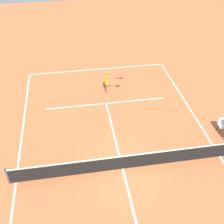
{
  "coord_description": "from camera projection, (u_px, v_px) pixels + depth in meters",
  "views": [
    {
      "loc": [
        2.16,
        9.67,
        11.47
      ],
      "look_at": [
        -0.08,
        -3.87,
        0.8
      ],
      "focal_mm": 45.31,
      "sensor_mm": 36.0,
      "label": 1
    }
  ],
  "objects": [
    {
      "name": "ground_plane",
      "position": [
        123.0,
        169.0,
        14.86
      ],
      "size": [
        60.0,
        60.0,
        0.0
      ],
      "primitive_type": "plane",
      "color": "#C66B3D"
    },
    {
      "name": "courtside_chair_mid",
      "position": [
        222.0,
        124.0,
        16.86
      ],
      "size": [
        0.44,
        0.46,
        0.95
      ],
      "color": "#262626",
      "rests_on": "ground"
    },
    {
      "name": "tennis_ball",
      "position": [
        89.0,
        110.0,
        18.78
      ],
      "size": [
        0.07,
        0.07,
        0.07
      ],
      "primitive_type": "sphere",
      "color": "#CCE033",
      "rests_on": "ground"
    },
    {
      "name": "court_lines",
      "position": [
        123.0,
        169.0,
        14.85
      ],
      "size": [
        11.01,
        21.57,
        0.01
      ],
      "color": "white",
      "rests_on": "ground"
    },
    {
      "name": "player_serving",
      "position": [
        108.0,
        81.0,
        19.82
      ],
      "size": [
        1.25,
        0.76,
        1.74
      ],
      "rotation": [
        0.0,
        0.0,
        1.38
      ],
      "color": "#9E704C",
      "rests_on": "ground"
    },
    {
      "name": "tennis_net",
      "position": [
        123.0,
        162.0,
        14.55
      ],
      "size": [
        11.61,
        0.1,
        1.07
      ],
      "color": "#4C4C51",
      "rests_on": "ground"
    }
  ]
}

